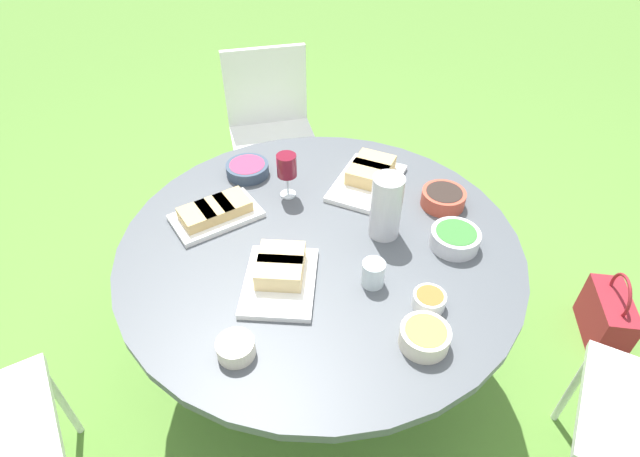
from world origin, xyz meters
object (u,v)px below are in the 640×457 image
at_px(chair_near_right, 271,122).
at_px(water_pitcher, 386,207).
at_px(handbag, 606,317).
at_px(wine_glass, 287,167).
at_px(dining_table, 320,259).

bearing_deg(chair_near_right, water_pitcher, -147.76).
bearing_deg(handbag, wine_glass, 93.12).
bearing_deg(dining_table, chair_near_right, 21.39).
distance_m(water_pitcher, handbag, 1.26).
xyz_separation_m(dining_table, handbag, (0.32, -1.23, -0.50)).
xyz_separation_m(water_pitcher, wine_glass, (0.17, 0.37, 0.01)).
bearing_deg(dining_table, water_pitcher, -70.04).
relative_size(dining_table, wine_glass, 7.74).
xyz_separation_m(wine_glass, handbag, (0.08, -1.39, -0.71)).
bearing_deg(handbag, dining_table, 104.48).
bearing_deg(wine_glass, chair_near_right, 17.58).
bearing_deg(handbag, water_pitcher, 103.30).
distance_m(wine_glass, handbag, 1.56).
bearing_deg(chair_near_right, handbag, -115.02).
relative_size(dining_table, water_pitcher, 5.89).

